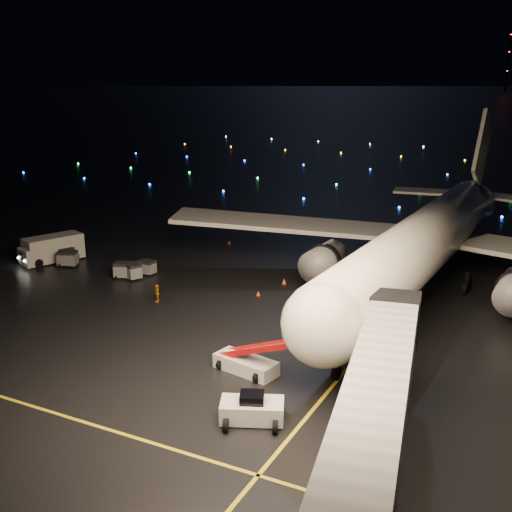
{
  "coord_description": "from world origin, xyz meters",
  "views": [
    {
      "loc": [
        25.19,
        -36.23,
        20.52
      ],
      "look_at": [
        0.7,
        12.0,
        5.0
      ],
      "focal_mm": 45.0,
      "sensor_mm": 36.0,
      "label": 1
    }
  ],
  "objects_px": {
    "belt_loader": "(246,350)",
    "service_truck": "(53,248)",
    "airliner": "(435,204)",
    "baggage_cart_0": "(132,271)",
    "baggage_cart_4": "(64,255)",
    "baggage_cart_2": "(124,270)",
    "pushback_tug": "(252,407)",
    "baggage_cart_1": "(146,267)",
    "crew_c": "(157,293)",
    "baggage_cart_3": "(68,259)"
  },
  "relations": [
    {
      "from": "baggage_cart_0",
      "to": "baggage_cart_4",
      "type": "height_order",
      "value": "baggage_cart_4"
    },
    {
      "from": "crew_c",
      "to": "baggage_cart_3",
      "type": "distance_m",
      "value": 16.23
    },
    {
      "from": "baggage_cart_2",
      "to": "belt_loader",
      "type": "bearing_deg",
      "value": -52.76
    },
    {
      "from": "airliner",
      "to": "baggage_cart_1",
      "type": "distance_m",
      "value": 30.16
    },
    {
      "from": "pushback_tug",
      "to": "baggage_cart_3",
      "type": "height_order",
      "value": "pushback_tug"
    },
    {
      "from": "belt_loader",
      "to": "baggage_cart_4",
      "type": "bearing_deg",
      "value": 165.29
    },
    {
      "from": "baggage_cart_2",
      "to": "baggage_cart_4",
      "type": "xyz_separation_m",
      "value": [
        -9.58,
        1.55,
        -0.0
      ]
    },
    {
      "from": "crew_c",
      "to": "baggage_cart_2",
      "type": "distance_m",
      "value": 8.48
    },
    {
      "from": "belt_loader",
      "to": "pushback_tug",
      "type": "bearing_deg",
      "value": -47.85
    },
    {
      "from": "service_truck",
      "to": "pushback_tug",
      "type": "bearing_deg",
      "value": -8.54
    },
    {
      "from": "crew_c",
      "to": "baggage_cart_0",
      "type": "distance_m",
      "value": 7.81
    },
    {
      "from": "airliner",
      "to": "baggage_cart_3",
      "type": "height_order",
      "value": "airliner"
    },
    {
      "from": "baggage_cart_2",
      "to": "pushback_tug",
      "type": "bearing_deg",
      "value": -58.3
    },
    {
      "from": "baggage_cart_3",
      "to": "pushback_tug",
      "type": "bearing_deg",
      "value": -52.32
    },
    {
      "from": "baggage_cart_1",
      "to": "baggage_cart_2",
      "type": "distance_m",
      "value": 2.46
    },
    {
      "from": "airliner",
      "to": "belt_loader",
      "type": "relative_size",
      "value": 8.3
    },
    {
      "from": "airliner",
      "to": "baggage_cart_0",
      "type": "height_order",
      "value": "airliner"
    },
    {
      "from": "airliner",
      "to": "service_truck",
      "type": "bearing_deg",
      "value": -161.2
    },
    {
      "from": "service_truck",
      "to": "baggage_cart_4",
      "type": "bearing_deg",
      "value": 31.34
    },
    {
      "from": "baggage_cart_1",
      "to": "baggage_cart_2",
      "type": "bearing_deg",
      "value": -120.76
    },
    {
      "from": "pushback_tug",
      "to": "belt_loader",
      "type": "relative_size",
      "value": 0.56
    },
    {
      "from": "baggage_cart_0",
      "to": "baggage_cart_1",
      "type": "relative_size",
      "value": 1.07
    },
    {
      "from": "baggage_cart_1",
      "to": "service_truck",
      "type": "bearing_deg",
      "value": -175.23
    },
    {
      "from": "belt_loader",
      "to": "baggage_cart_2",
      "type": "height_order",
      "value": "belt_loader"
    },
    {
      "from": "service_truck",
      "to": "baggage_cart_2",
      "type": "height_order",
      "value": "service_truck"
    },
    {
      "from": "baggage_cart_3",
      "to": "baggage_cart_4",
      "type": "xyz_separation_m",
      "value": [
        -1.39,
        0.97,
        -0.02
      ]
    },
    {
      "from": "belt_loader",
      "to": "baggage_cart_4",
      "type": "distance_m",
      "value": 34.36
    },
    {
      "from": "belt_loader",
      "to": "baggage_cart_4",
      "type": "relative_size",
      "value": 3.54
    },
    {
      "from": "service_truck",
      "to": "baggage_cart_4",
      "type": "distance_m",
      "value": 1.49
    },
    {
      "from": "baggage_cart_0",
      "to": "baggage_cart_4",
      "type": "relative_size",
      "value": 0.98
    },
    {
      "from": "service_truck",
      "to": "crew_c",
      "type": "distance_m",
      "value": 19.04
    },
    {
      "from": "pushback_tug",
      "to": "crew_c",
      "type": "relative_size",
      "value": 2.27
    },
    {
      "from": "pushback_tug",
      "to": "baggage_cart_4",
      "type": "distance_m",
      "value": 40.14
    },
    {
      "from": "baggage_cart_1",
      "to": "pushback_tug",
      "type": "bearing_deg",
      "value": -41.04
    },
    {
      "from": "airliner",
      "to": "baggage_cart_3",
      "type": "xyz_separation_m",
      "value": [
        -36.64,
        -12.4,
        -7.21
      ]
    },
    {
      "from": "baggage_cart_0",
      "to": "baggage_cart_3",
      "type": "xyz_separation_m",
      "value": [
        -9.1,
        0.4,
        0.04
      ]
    },
    {
      "from": "airliner",
      "to": "pushback_tug",
      "type": "xyz_separation_m",
      "value": [
        -3.66,
        -32.17,
        -7.14
      ]
    },
    {
      "from": "service_truck",
      "to": "baggage_cart_0",
      "type": "bearing_deg",
      "value": 15.83
    },
    {
      "from": "airliner",
      "to": "service_truck",
      "type": "distance_m",
      "value": 41.56
    },
    {
      "from": "baggage_cart_2",
      "to": "baggage_cart_3",
      "type": "bearing_deg",
      "value": 155.43
    },
    {
      "from": "belt_loader",
      "to": "service_truck",
      "type": "height_order",
      "value": "belt_loader"
    },
    {
      "from": "belt_loader",
      "to": "baggage_cart_1",
      "type": "xyz_separation_m",
      "value": [
        -20.03,
        15.53,
        -0.91
      ]
    },
    {
      "from": "pushback_tug",
      "to": "service_truck",
      "type": "xyz_separation_m",
      "value": [
        -35.68,
        20.51,
        0.57
      ]
    },
    {
      "from": "airliner",
      "to": "baggage_cart_2",
      "type": "bearing_deg",
      "value": -153.19
    },
    {
      "from": "crew_c",
      "to": "belt_loader",
      "type": "bearing_deg",
      "value": 19.48
    },
    {
      "from": "crew_c",
      "to": "baggage_cart_1",
      "type": "height_order",
      "value": "crew_c"
    },
    {
      "from": "baggage_cart_1",
      "to": "baggage_cart_4",
      "type": "distance_m",
      "value": 10.9
    },
    {
      "from": "belt_loader",
      "to": "service_truck",
      "type": "relative_size",
      "value": 0.85
    },
    {
      "from": "crew_c",
      "to": "baggage_cart_1",
      "type": "xyz_separation_m",
      "value": [
        -5.96,
        6.46,
        -0.1
      ]
    },
    {
      "from": "baggage_cart_0",
      "to": "crew_c",
      "type": "bearing_deg",
      "value": -10.8
    }
  ]
}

